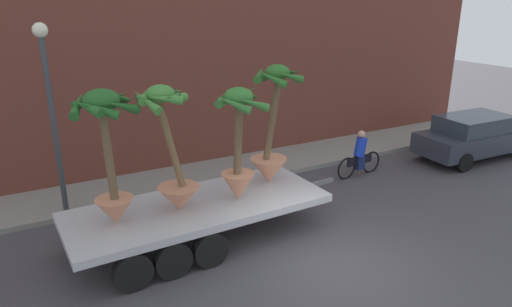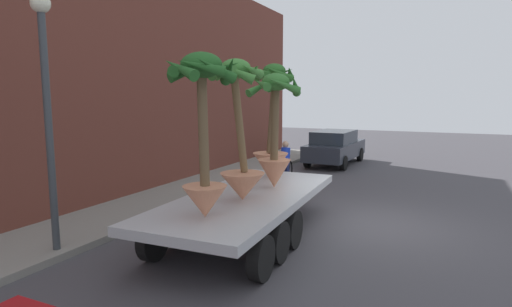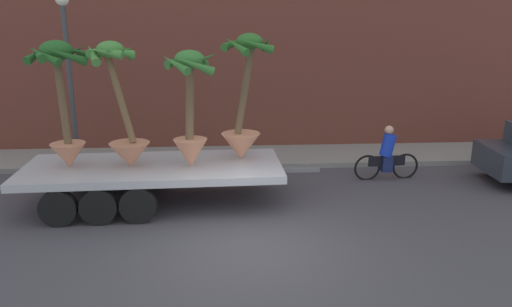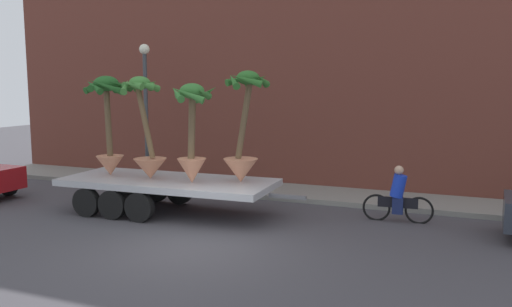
% 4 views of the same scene
% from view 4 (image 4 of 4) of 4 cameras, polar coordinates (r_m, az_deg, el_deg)
% --- Properties ---
extents(ground_plane, '(60.00, 60.00, 0.00)m').
position_cam_4_polar(ground_plane, '(12.25, -6.65, -9.87)').
color(ground_plane, '#423F44').
extents(sidewalk, '(24.00, 2.20, 0.15)m').
position_cam_4_polar(sidewalk, '(17.64, 2.96, -4.12)').
color(sidewalk, gray).
rests_on(sidewalk, ground).
extents(building_facade, '(24.00, 1.20, 7.63)m').
position_cam_4_polar(building_facade, '(18.88, 4.76, 8.07)').
color(building_facade, brown).
rests_on(building_facade, ground).
extents(flatbed_trailer, '(7.07, 2.61, 0.98)m').
position_cam_4_polar(flatbed_trailer, '(15.25, -10.30, -3.44)').
color(flatbed_trailer, '#B7BABF').
rests_on(flatbed_trailer, ground).
extents(potted_palm_rear, '(1.31, 1.37, 2.68)m').
position_cam_4_polar(potted_palm_rear, '(14.22, -6.92, 2.01)').
color(potted_palm_rear, tan).
rests_on(potted_palm_rear, flatbed_trailer).
extents(potted_palm_middle, '(1.34, 1.15, 2.87)m').
position_cam_4_polar(potted_palm_middle, '(15.13, -11.78, 2.04)').
color(potted_palm_middle, tan).
rests_on(potted_palm_middle, flatbed_trailer).
extents(potted_palm_front, '(1.40, 1.43, 2.89)m').
position_cam_4_polar(potted_palm_front, '(15.90, -15.68, 3.46)').
color(potted_palm_front, tan).
rests_on(potted_palm_front, flatbed_trailer).
extents(potted_palm_extra, '(1.25, 1.29, 3.01)m').
position_cam_4_polar(potted_palm_extra, '(14.22, -1.41, 1.61)').
color(potted_palm_extra, tan).
rests_on(potted_palm_extra, flatbed_trailer).
extents(cyclist, '(1.84, 0.37, 1.54)m').
position_cam_4_polar(cyclist, '(14.52, 15.08, -4.56)').
color(cyclist, black).
rests_on(cyclist, ground).
extents(street_lamp, '(0.36, 0.36, 4.83)m').
position_cam_4_polar(street_lamp, '(18.70, -11.82, 6.15)').
color(street_lamp, '#383D42').
rests_on(street_lamp, sidewalk).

